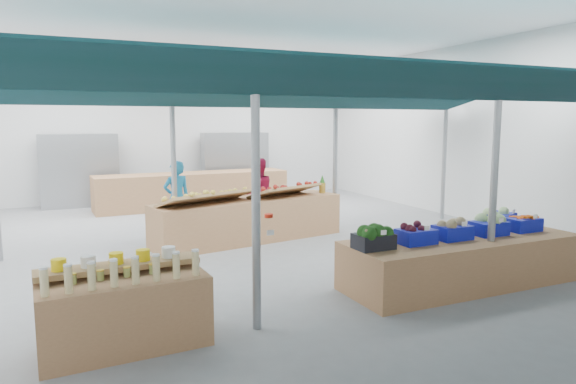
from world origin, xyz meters
The scene contains 24 objects.
floor centered at (0.00, 0.00, 0.00)m, with size 13.00×13.00×0.00m, color slate.
hall centered at (0.00, 1.44, 2.65)m, with size 13.00×13.00×13.00m.
pole_grid centered at (0.75, -1.75, 1.81)m, with size 10.00×4.60×3.00m.
awnings centered at (0.75, -1.75, 2.78)m, with size 9.50×7.08×0.30m.
back_shelving_left centered at (-2.50, 6.00, 1.00)m, with size 2.00×0.50×2.00m, color #B23F33.
back_shelving_right centered at (2.00, 6.00, 1.00)m, with size 2.00×0.50×2.00m, color #B23F33.
bottle_shelf centered at (-2.43, -3.89, 0.41)m, with size 1.72×1.13×1.02m.
veg_counter centered at (2.27, -3.69, 0.35)m, with size 3.55×1.18×0.69m, color #91613F.
fruit_counter centered at (0.40, 0.19, 0.42)m, with size 3.89×0.93×0.83m, color #91613F.
far_counter centered at (0.37, 4.74, 0.48)m, with size 5.30×1.06×0.95m, color #91613F.
crate_stack centered at (2.84, -4.00, 0.30)m, with size 0.50×0.35×0.60m, color #0E169B.
vendor_left centered at (-0.80, 1.29, 0.78)m, with size 0.57×0.37×1.56m, color #186F9D.
vendor_right centered at (1.00, 1.29, 0.78)m, with size 0.76×0.59×1.56m, color #A6143B.
crate_broccoli centered at (0.74, -3.71, 0.85)m, with size 0.51×0.41×0.35m.
crate_beets centered at (1.43, -3.70, 0.82)m, with size 0.51×0.41×0.29m.
crate_celeriac centered at (2.08, -3.70, 0.84)m, with size 0.51×0.41×0.31m.
crate_cabbage centered at (2.77, -3.69, 0.85)m, with size 0.51×0.41×0.35m.
crate_carrots centered at (3.46, -3.68, 0.80)m, with size 0.51×0.41×0.29m.
sparrow centered at (0.59, -3.84, 0.94)m, with size 0.12×0.09×0.11m.
pole_ribbon centered at (-0.45, -3.00, 1.08)m, with size 0.12×0.12×0.28m.
apple_heap_yellow centered at (-0.49, -0.07, 1.00)m, with size 2.02×1.34×0.27m.
apple_heap_red centered at (1.19, 0.24, 1.00)m, with size 1.65×1.19×0.27m.
pineapple centered at (2.15, 0.42, 1.02)m, with size 0.14×0.14×0.39m.
crate_extra centered at (3.45, -3.24, 0.84)m, with size 0.59×0.50×0.32m.
Camera 1 is at (-2.94, -9.27, 2.34)m, focal length 32.00 mm.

